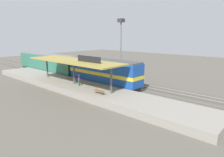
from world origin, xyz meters
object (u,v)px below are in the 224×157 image
locomotive (103,72)px  platform_bench (99,91)px  light_mast (121,36)px  freight_car (80,65)px  person_waiting (79,79)px  passenger_carriage_single (47,63)px

locomotive → platform_bench: bearing=-139.6°
light_mast → freight_car: bearing=109.1°
freight_car → person_waiting: freight_car is taller
locomotive → light_mast: bearing=18.9°
platform_bench → locomotive: 7.95m
light_mast → person_waiting: size_ratio=6.84×
locomotive → person_waiting: size_ratio=8.44×
locomotive → light_mast: light_mast is taller
locomotive → freight_car: locomotive is taller
person_waiting → locomotive: bearing=-6.6°
passenger_carriage_single → person_waiting: passenger_carriage_single is taller
locomotive → person_waiting: locomotive is taller
passenger_carriage_single → freight_car: 7.66m
passenger_carriage_single → freight_car: bearing=-53.0°
freight_car → person_waiting: bearing=-129.6°
freight_car → passenger_carriage_single: bearing=127.0°
locomotive → freight_car: bearing=68.8°
person_waiting → light_mast: bearing=9.5°
light_mast → person_waiting: 14.35m
light_mast → passenger_carriage_single: bearing=117.0°
passenger_carriage_single → person_waiting: bearing=-105.4°
platform_bench → light_mast: bearing=29.4°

